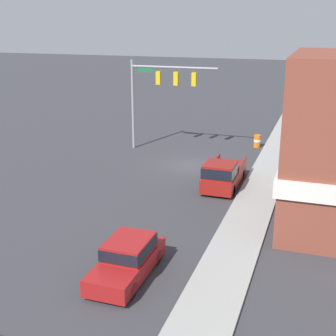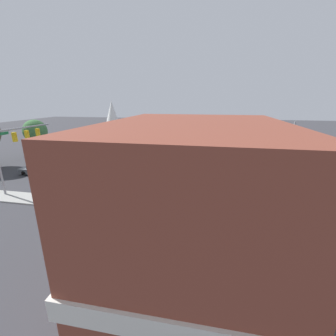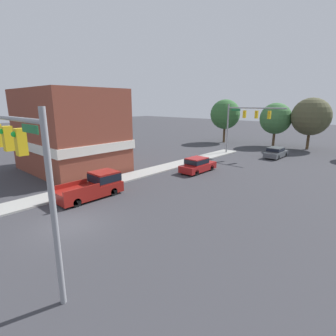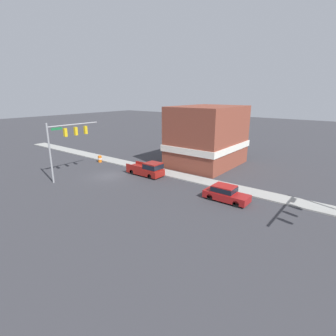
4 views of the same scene
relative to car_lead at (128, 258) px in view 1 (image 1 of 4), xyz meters
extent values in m
plane|color=#38383D|center=(1.85, -15.99, -0.83)|extent=(200.00, 200.00, 0.00)
cube|color=#9E9E99|center=(-3.85, -15.99, -0.76)|extent=(2.40, 60.00, 0.14)
cylinder|color=gray|center=(7.86, -19.34, 2.84)|extent=(0.22, 0.22, 7.34)
cylinder|color=gray|center=(4.31, -19.34, 6.01)|extent=(7.11, 0.18, 0.18)
cube|color=gold|center=(5.58, -19.34, 5.14)|extent=(0.36, 0.36, 1.05)
sphere|color=green|center=(5.58, -19.54, 5.46)|extent=(0.22, 0.22, 0.22)
cube|color=gold|center=(4.11, -19.34, 5.14)|extent=(0.36, 0.36, 1.05)
sphere|color=green|center=(4.11, -19.54, 5.46)|extent=(0.22, 0.22, 0.22)
cube|color=gold|center=(2.63, -19.34, 5.14)|extent=(0.36, 0.36, 1.05)
sphere|color=green|center=(2.63, -19.54, 5.46)|extent=(0.22, 0.22, 0.22)
cube|color=#196B38|center=(6.66, -19.34, 5.72)|extent=(1.40, 0.04, 0.30)
cylinder|color=black|center=(-0.82, 1.55, -0.50)|extent=(0.22, 0.66, 0.66)
cylinder|color=black|center=(0.82, 1.55, -0.50)|extent=(0.22, 0.66, 0.66)
cylinder|color=black|center=(-0.82, -1.32, -0.50)|extent=(0.22, 0.66, 0.66)
cylinder|color=black|center=(0.82, -1.32, -0.50)|extent=(0.22, 0.66, 0.66)
cube|color=maroon|center=(0.00, 0.11, -0.29)|extent=(1.86, 4.62, 0.73)
cube|color=maroon|center=(0.00, -0.16, 0.43)|extent=(1.71, 2.22, 0.70)
cube|color=black|center=(0.00, -0.16, 0.43)|extent=(1.73, 2.31, 0.49)
cylinder|color=black|center=(-2.34, -10.87, -0.50)|extent=(0.22, 0.66, 0.66)
cylinder|color=black|center=(-0.55, -10.87, -0.50)|extent=(0.22, 0.66, 0.66)
cylinder|color=black|center=(-2.34, -14.14, -0.50)|extent=(0.22, 0.66, 0.66)
cylinder|color=black|center=(-0.55, -14.14, -0.50)|extent=(0.22, 0.66, 0.66)
cube|color=maroon|center=(-1.44, -12.50, -0.23)|extent=(2.00, 5.27, 0.85)
cube|color=maroon|center=(-1.44, -11.07, 0.65)|extent=(1.90, 2.00, 0.90)
cube|color=black|center=(-1.44, -11.07, 0.65)|extent=(1.92, 2.08, 0.63)
cube|color=maroon|center=(-2.39, -13.66, 0.37)|extent=(0.12, 2.97, 0.35)
cube|color=maroon|center=(-0.50, -13.66, 0.37)|extent=(0.12, 2.97, 0.35)
cylinder|color=orange|center=(-2.05, -22.90, -0.30)|extent=(0.57, 0.57, 1.06)
cylinder|color=white|center=(-2.05, -22.90, -0.25)|extent=(0.58, 0.58, 0.19)
camera|label=1|loc=(-7.31, 16.16, 9.60)|focal=50.00mm
camera|label=2|loc=(-22.06, -9.43, 9.06)|focal=24.00mm
camera|label=3|loc=(16.57, -22.90, 6.61)|focal=28.00mm
camera|label=4|loc=(23.42, 10.71, 9.86)|focal=28.00mm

